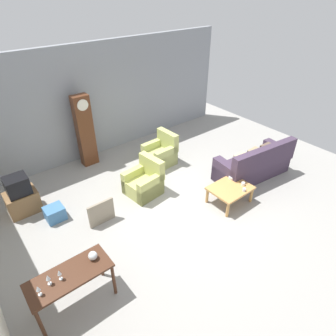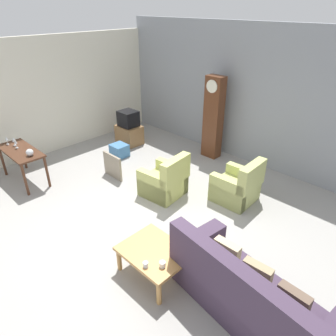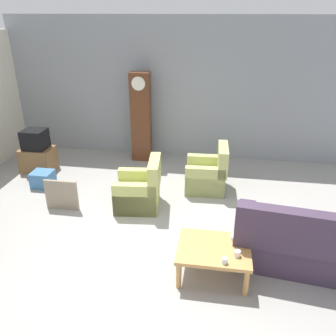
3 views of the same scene
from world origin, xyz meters
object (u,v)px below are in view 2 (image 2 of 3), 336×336
(wine_glass_mid, at_px, (14,140))
(storage_box_blue, at_px, (119,150))
(wine_glass_tall, at_px, (7,139))
(cup_white_porcelain, at_px, (162,264))
(glass_dome_cloche, at_px, (30,152))
(console_table_dark, at_px, (21,155))
(grandfather_clock, at_px, (213,118))
(coffee_table_wood, at_px, (154,254))
(bowl_white_stacked, at_px, (180,251))
(cup_blue_rimmed, at_px, (146,265))
(armchair_olive_near, at_px, (165,182))
(wine_glass_short, at_px, (16,143))
(tv_stand_cabinet, at_px, (129,135))
(couch_floral, at_px, (248,296))
(tv_crt, at_px, (128,119))
(armchair_olive_far, at_px, (237,187))
(framed_picture_leaning, at_px, (113,166))

(wine_glass_mid, bearing_deg, storage_box_blue, 70.58)
(wine_glass_mid, bearing_deg, wine_glass_tall, -152.98)
(cup_white_porcelain, height_order, wine_glass_tall, wine_glass_tall)
(glass_dome_cloche, xyz_separation_m, cup_white_porcelain, (3.86, 0.02, -0.36))
(console_table_dark, xyz_separation_m, grandfather_clock, (2.17, 3.92, 0.38))
(console_table_dark, xyz_separation_m, wine_glass_tall, (-0.46, -0.07, 0.24))
(coffee_table_wood, bearing_deg, grandfather_clock, 116.12)
(bowl_white_stacked, bearing_deg, grandfather_clock, 121.04)
(console_table_dark, height_order, cup_blue_rimmed, console_table_dark)
(armchair_olive_near, relative_size, cup_white_porcelain, 10.78)
(cup_blue_rimmed, bearing_deg, wine_glass_short, 178.75)
(bowl_white_stacked, xyz_separation_m, wine_glass_mid, (-4.57, -0.39, 0.43))
(armchair_olive_near, relative_size, bowl_white_stacked, 6.29)
(bowl_white_stacked, height_order, wine_glass_tall, wine_glass_tall)
(tv_stand_cabinet, height_order, cup_white_porcelain, tv_stand_cabinet)
(console_table_dark, relative_size, glass_dome_cloche, 8.80)
(glass_dome_cloche, bearing_deg, couch_floral, 5.59)
(grandfather_clock, relative_size, wine_glass_mid, 9.89)
(tv_crt, relative_size, cup_white_porcelain, 5.62)
(tv_crt, xyz_separation_m, storage_box_blue, (0.46, -0.71, -0.58))
(cup_blue_rimmed, bearing_deg, storage_box_blue, 147.41)
(wine_glass_short, bearing_deg, armchair_olive_far, 33.99)
(wine_glass_mid, bearing_deg, bowl_white_stacked, 4.92)
(armchair_olive_far, bearing_deg, wine_glass_tall, -147.51)
(armchair_olive_far, distance_m, wine_glass_tall, 5.08)
(storage_box_blue, distance_m, wine_glass_tall, 2.59)
(wine_glass_tall, bearing_deg, couch_floral, 5.83)
(armchair_olive_near, xyz_separation_m, tv_crt, (-2.58, 1.16, 0.43))
(tv_stand_cabinet, xyz_separation_m, wine_glass_mid, (-0.32, -2.92, 0.63))
(cup_white_porcelain, bearing_deg, grandfather_clock, 118.81)
(armchair_olive_near, height_order, grandfather_clock, grandfather_clock)
(cup_blue_rimmed, relative_size, wine_glass_short, 0.36)
(armchair_olive_near, bearing_deg, console_table_dark, -145.89)
(armchair_olive_far, distance_m, cup_white_porcelain, 2.63)
(framed_picture_leaning, bearing_deg, cup_white_porcelain, -24.78)
(framed_picture_leaning, relative_size, glass_dome_cloche, 4.06)
(storage_box_blue, bearing_deg, coffee_table_wood, -30.21)
(framed_picture_leaning, height_order, cup_white_porcelain, framed_picture_leaning)
(armchair_olive_far, xyz_separation_m, coffee_table_wood, (0.20, -2.45, 0.07))
(glass_dome_cloche, xyz_separation_m, wine_glass_mid, (-0.72, -0.02, 0.06))
(glass_dome_cloche, bearing_deg, tv_stand_cabinet, 97.79)
(tv_crt, xyz_separation_m, wine_glass_tall, (-0.50, -3.01, 0.15))
(coffee_table_wood, distance_m, cup_blue_rimmed, 0.33)
(tv_crt, bearing_deg, framed_picture_leaning, -50.33)
(armchair_olive_near, xyz_separation_m, armchair_olive_far, (1.18, 0.86, 0.00))
(armchair_olive_near, bearing_deg, framed_picture_leaning, -166.90)
(tv_crt, height_order, framed_picture_leaning, tv_crt)
(console_table_dark, bearing_deg, coffee_table_wood, 2.69)
(cup_blue_rimmed, relative_size, wine_glass_mid, 0.36)
(couch_floral, bearing_deg, storage_box_blue, 160.51)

